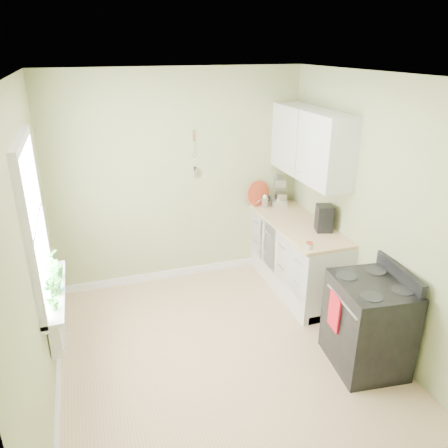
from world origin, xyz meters
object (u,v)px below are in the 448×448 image
object	(u,v)px
stand_mixer	(278,191)
kettle	(265,201)
coffee_maker	(324,219)
stove	(368,323)

from	to	relation	value
stand_mixer	kettle	xyz separation A→B (m)	(-0.24, -0.08, -0.08)
stand_mixer	kettle	size ratio (longest dim) A/B	2.26
kettle	coffee_maker	distance (m)	1.01
kettle	stand_mixer	bearing A→B (deg)	19.48
kettle	stove	bearing A→B (deg)	-85.63
stand_mixer	coffee_maker	size ratio (longest dim) A/B	1.33
stove	coffee_maker	world-z (taller)	coffee_maker
stove	coffee_maker	xyz separation A→B (m)	(0.17, 1.21, 0.60)
stand_mixer	kettle	world-z (taller)	stand_mixer
stove	coffee_maker	size ratio (longest dim) A/B	3.29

